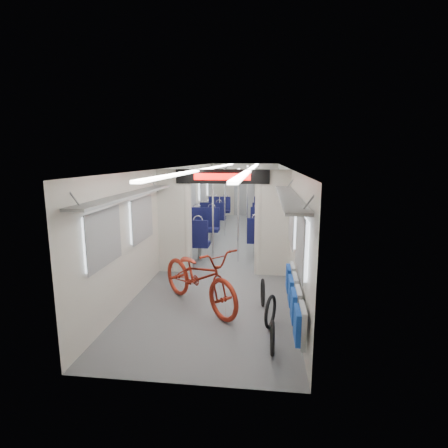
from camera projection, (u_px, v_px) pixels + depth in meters
name	position (u px, v px, depth m)	size (l,w,h in m)	color
carriage	(231.00, 198.00, 9.30)	(12.00, 12.02, 2.31)	#515456
bicycle	(199.00, 276.00, 5.97)	(0.72, 2.08, 1.09)	maroon
flip_bench	(294.00, 298.00, 4.96)	(0.12, 2.06, 0.47)	gray
bike_hoop_a	(272.00, 340.00, 4.55)	(0.46, 0.46, 0.05)	black
bike_hoop_b	(270.00, 313.00, 5.28)	(0.51, 0.51, 0.05)	black
bike_hoop_c	(263.00, 294.00, 6.06)	(0.48, 0.48, 0.05)	black
seat_bay_near_left	(197.00, 230.00, 9.69)	(0.96, 2.30, 1.17)	#0B0C33
seat_bay_near_right	(265.00, 228.00, 10.02)	(0.93, 2.18, 1.13)	#0B0C33
seat_bay_far_left	(216.00, 211.00, 13.41)	(0.90, 2.05, 1.09)	#0B0C33
seat_bay_far_right	(265.00, 211.00, 13.29)	(0.91, 2.09, 1.11)	#0B0C33
stanchion_near_left	(213.00, 218.00, 8.20)	(0.04, 0.04, 2.30)	silver
stanchion_near_right	(238.00, 216.00, 8.48)	(0.05, 0.05, 2.30)	silver
stanchion_far_left	(225.00, 202.00, 11.30)	(0.04, 0.04, 2.30)	silver
stanchion_far_right	(247.00, 201.00, 11.53)	(0.04, 0.04, 2.30)	silver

